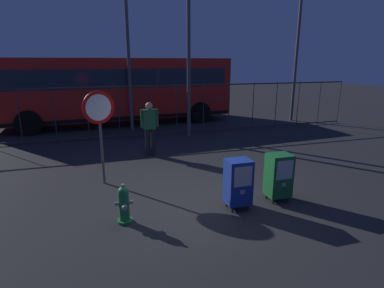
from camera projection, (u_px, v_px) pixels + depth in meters
ground_plane at (195, 200)px, 6.53m from camera, size 60.00×60.00×0.00m
fire_hydrant at (124, 205)px, 5.53m from camera, size 0.33×0.32×0.75m
newspaper_box_primary at (238, 182)px, 6.01m from camera, size 0.48×0.42×1.02m
newspaper_box_secondary at (279, 175)px, 6.36m from camera, size 0.48×0.42×1.02m
stop_sign at (99, 118)px, 6.98m from camera, size 0.71×0.31×2.23m
pedestrian at (150, 126)px, 9.38m from camera, size 0.55×0.22×1.67m
fence_barrier at (149, 111)px, 11.83m from camera, size 18.03×0.04×2.00m
bus_near at (117, 87)px, 14.15m from camera, size 10.65×3.34×3.00m
street_light_near_left at (189, 4)px, 10.90m from camera, size 0.32×0.32×8.54m
street_light_near_right at (128, 37)px, 12.17m from camera, size 0.32×0.32×6.47m
street_light_far_left at (298, 43)px, 14.34m from camera, size 0.32×0.32×6.31m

